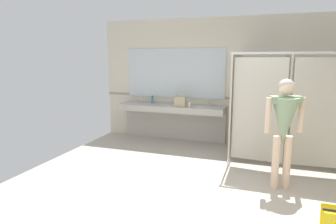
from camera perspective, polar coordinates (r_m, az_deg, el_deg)
The scene contains 11 objects.
ground_plane at distance 4.28m, azimuth 6.41°, elevation -17.66°, with size 6.29×6.73×0.10m, color #B2A899.
wall_back at distance 6.89m, azimuth 12.34°, elevation 5.76°, with size 6.29×0.12×2.85m, color beige.
wall_back_tile_band at distance 6.86m, azimuth 12.16°, elevation 2.59°, with size 6.29×0.01×0.06m, color #9E937F.
vanity_counter at distance 7.01m, azimuth 0.77°, elevation -0.43°, with size 2.51×0.56×0.98m.
mirror_panel at distance 7.09m, azimuth 1.30°, elevation 7.52°, with size 2.41×0.02×1.16m, color silver.
bathroom_stalls at distance 5.85m, azimuth 21.98°, elevation 0.98°, with size 1.98×1.55×2.06m.
person_standing at distance 4.65m, azimuth 21.56°, elevation -1.53°, with size 0.54×0.53×1.67m.
handbag at distance 6.66m, azimuth 2.37°, elevation 2.08°, with size 0.26×0.12×0.36m.
soap_dispenser at distance 7.22m, azimuth -3.03°, elevation 2.33°, with size 0.07×0.07×0.18m.
paper_cup at distance 6.68m, azimuth 4.15°, elevation 1.45°, with size 0.07×0.07×0.10m, color white.
floor_drain_cover at distance 4.10m, azimuth 6.22°, elevation -18.14°, with size 0.14×0.14×0.01m, color #B7BABF.
Camera 1 is at (0.78, -3.70, 1.96)m, focal length 31.54 mm.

